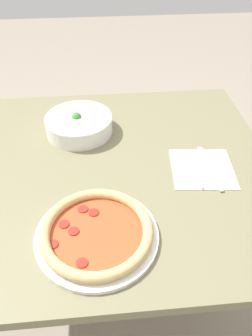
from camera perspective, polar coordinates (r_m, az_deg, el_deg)
name	(u,v)px	position (r m, az deg, el deg)	size (l,w,h in m)	color
ground_plane	(102,291)	(1.56, -4.25, -20.55)	(8.00, 8.00, 0.00)	gray
dining_table	(92,192)	(1.06, -5.89, -4.26)	(1.11, 0.90, 0.73)	#706B4C
pizza	(97,233)	(0.79, -5.14, -11.14)	(0.30, 0.30, 0.04)	white
bowl	(79,123)	(1.12, -8.20, 7.72)	(0.22, 0.22, 0.08)	white
napkin	(202,169)	(1.00, 13.14, -0.11)	(0.20, 0.20, 0.00)	white
fork	(194,169)	(0.99, 11.72, -0.10)	(0.02, 0.18, 0.00)	silver
knife	(211,169)	(1.00, 14.56, -0.21)	(0.02, 0.20, 0.01)	silver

